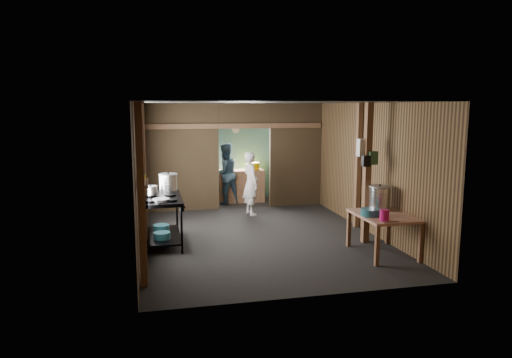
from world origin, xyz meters
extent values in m
cube|color=black|center=(0.00, 0.00, 0.00)|extent=(4.50, 7.00, 0.00)
cube|color=#272726|center=(0.00, 0.00, 2.60)|extent=(4.50, 7.00, 0.00)
cube|color=brown|center=(0.00, 3.50, 1.30)|extent=(4.50, 0.00, 2.60)
cube|color=brown|center=(0.00, -3.50, 1.30)|extent=(4.50, 0.00, 2.60)
cube|color=brown|center=(-2.25, 0.00, 1.30)|extent=(0.00, 7.00, 2.60)
cube|color=brown|center=(2.25, 0.00, 1.30)|extent=(0.00, 7.00, 2.60)
cube|color=#4C3A23|center=(-1.32, 2.20, 1.30)|extent=(1.85, 0.10, 2.60)
cube|color=#4C3A23|center=(1.57, 2.20, 1.30)|extent=(1.35, 0.10, 2.60)
cube|color=#4C3A23|center=(0.25, 2.20, 2.30)|extent=(1.30, 0.10, 0.60)
cube|color=#609F93|center=(0.00, 3.44, 1.25)|extent=(4.40, 0.06, 2.50)
cube|color=#905F3D|center=(0.30, 2.95, 0.42)|extent=(1.20, 0.50, 0.85)
cylinder|color=silver|center=(0.25, 3.40, 1.90)|extent=(0.20, 0.03, 0.20)
cube|color=#905F3D|center=(-2.18, -2.60, 1.30)|extent=(0.10, 0.12, 2.60)
cube|color=#905F3D|center=(-2.18, -0.80, 1.30)|extent=(0.10, 0.12, 2.60)
cube|color=#905F3D|center=(-2.18, 1.20, 1.30)|extent=(0.10, 0.12, 2.60)
cube|color=#905F3D|center=(2.18, -0.20, 1.30)|extent=(0.10, 0.12, 2.60)
cube|color=#905F3D|center=(1.85, -1.30, 1.30)|extent=(0.12, 0.12, 2.60)
cube|color=#905F3D|center=(0.00, 2.15, 2.05)|extent=(4.40, 0.12, 0.12)
cylinder|color=gray|center=(-2.21, 0.40, 1.65)|extent=(0.03, 0.34, 0.34)
cylinder|color=black|center=(-2.21, 0.80, 1.55)|extent=(0.03, 0.30, 0.30)
cube|color=#905F3D|center=(-2.15, -2.10, 1.40)|extent=(0.14, 0.80, 0.03)
cylinder|color=silver|center=(-2.15, -2.35, 1.47)|extent=(0.07, 0.07, 0.10)
cylinder|color=#DEA500|center=(-2.15, -2.10, 1.47)|extent=(0.08, 0.08, 0.10)
cylinder|color=#2D5734|center=(-2.15, -1.88, 1.47)|extent=(0.06, 0.06, 0.10)
cube|color=silver|center=(1.80, -1.22, 1.78)|extent=(0.22, 0.15, 0.32)
cube|color=#2D5734|center=(1.92, -1.36, 1.60)|extent=(0.16, 0.12, 0.24)
cube|color=black|center=(1.78, -1.38, 1.55)|extent=(0.14, 0.10, 0.20)
cylinder|color=silver|center=(-2.05, -0.15, 0.95)|extent=(0.19, 0.19, 0.11)
cylinder|color=#255B66|center=(-1.88, -0.86, 0.24)|extent=(0.30, 0.30, 0.12)
cylinder|color=#255B66|center=(-1.88, -0.31, 0.24)|extent=(0.31, 0.31, 0.12)
cylinder|color=#255B66|center=(1.56, -2.05, 0.76)|extent=(0.40, 0.40, 0.12)
cylinder|color=#B6115B|center=(1.63, -2.42, 0.79)|extent=(0.17, 0.17, 0.18)
cube|color=silver|center=(1.68, -2.56, 0.70)|extent=(0.30, 0.07, 0.01)
cylinder|color=#DEA500|center=(0.63, 2.95, 0.95)|extent=(0.35, 0.35, 0.19)
cylinder|color=#A63F2E|center=(0.00, 2.95, 0.93)|extent=(0.13, 0.13, 0.15)
imported|color=silver|center=(0.24, 1.41, 0.74)|extent=(0.45, 0.60, 1.49)
imported|color=#355469|center=(-0.15, 2.79, 0.79)|extent=(0.92, 0.82, 1.58)
camera|label=1|loc=(-2.05, -9.21, 2.55)|focal=33.06mm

